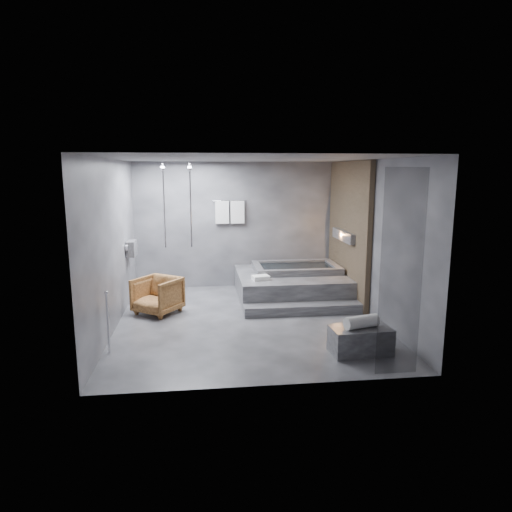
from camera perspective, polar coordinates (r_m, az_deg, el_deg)
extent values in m
plane|color=#313134|center=(8.14, -1.00, -8.05)|extent=(5.00, 5.00, 0.00)
cube|color=#525255|center=(7.71, -1.07, 12.06)|extent=(4.50, 5.00, 0.04)
cube|color=#3C3C41|center=(10.27, -2.47, 3.88)|extent=(4.50, 0.04, 2.80)
cube|color=#3C3C41|center=(5.37, 1.71, -2.37)|extent=(4.50, 0.04, 2.80)
cube|color=#3C3C41|center=(7.90, -17.49, 1.35)|extent=(0.04, 5.00, 2.80)
cube|color=#3C3C41|center=(8.34, 14.54, 1.97)|extent=(0.04, 5.00, 2.80)
cube|color=#8F7553|center=(9.48, 11.47, 3.11)|extent=(0.10, 2.40, 2.78)
cube|color=#FF9938|center=(9.47, 10.99, 2.51)|extent=(0.14, 1.20, 0.20)
cube|color=gray|center=(9.30, -15.31, 0.93)|extent=(0.16, 0.42, 0.30)
imported|color=beige|center=(9.21, -15.32, 0.55)|extent=(0.08, 0.08, 0.21)
imported|color=beige|center=(9.40, -15.14, 0.59)|extent=(0.07, 0.07, 0.15)
cylinder|color=silver|center=(9.75, -8.19, 6.37)|extent=(0.04, 0.04, 1.80)
cylinder|color=silver|center=(9.78, -11.44, 6.28)|extent=(0.04, 0.04, 1.80)
cylinder|color=silver|center=(10.15, -3.32, 6.91)|extent=(0.75, 0.02, 0.02)
cube|color=white|center=(10.14, -4.26, 5.48)|extent=(0.30, 0.06, 0.50)
cube|color=white|center=(10.16, -2.34, 5.51)|extent=(0.30, 0.06, 0.50)
cylinder|color=silver|center=(6.96, -18.02, -7.98)|extent=(0.04, 0.04, 0.90)
cube|color=black|center=(5.90, 17.70, -2.19)|extent=(0.55, 0.01, 2.60)
cube|color=#363639|center=(9.60, 4.35, -3.61)|extent=(2.20, 2.00, 0.50)
cube|color=#363639|center=(8.53, 5.89, -6.59)|extent=(2.20, 0.36, 0.18)
cube|color=#2E2F31|center=(6.87, 12.91, -10.23)|extent=(0.88, 0.52, 0.39)
imported|color=#4F2E13|center=(8.64, -12.22, -4.83)|extent=(1.02, 1.03, 0.68)
cylinder|color=silver|center=(6.76, 13.07, -8.02)|extent=(0.54, 0.31, 0.18)
cube|color=white|center=(8.93, 0.59, -2.73)|extent=(0.36, 0.29, 0.09)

